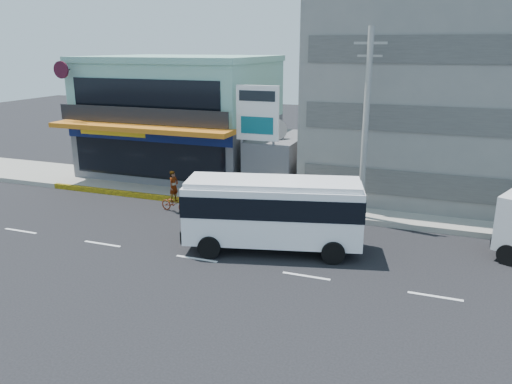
# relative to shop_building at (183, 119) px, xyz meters

# --- Properties ---
(ground) EXTENTS (120.00, 120.00, 0.00)m
(ground) POSITION_rel_shop_building_xyz_m (8.00, -13.95, -4.00)
(ground) COLOR black
(ground) RESTS_ON ground
(sidewalk) EXTENTS (70.00, 5.00, 0.30)m
(sidewalk) POSITION_rel_shop_building_xyz_m (13.00, -4.45, -3.85)
(sidewalk) COLOR gray
(sidewalk) RESTS_ON ground
(shop_building) EXTENTS (12.40, 11.70, 8.00)m
(shop_building) POSITION_rel_shop_building_xyz_m (0.00, 0.00, 0.00)
(shop_building) COLOR #4F5055
(shop_building) RESTS_ON ground
(concrete_building) EXTENTS (16.00, 12.00, 14.00)m
(concrete_building) POSITION_rel_shop_building_xyz_m (18.00, 1.05, 3.00)
(concrete_building) COLOR gray
(concrete_building) RESTS_ON ground
(gap_structure) EXTENTS (3.00, 6.00, 3.50)m
(gap_structure) POSITION_rel_shop_building_xyz_m (8.00, -1.95, -2.25)
(gap_structure) COLOR #4F5055
(gap_structure) RESTS_ON ground
(satellite_dish) EXTENTS (1.50, 1.50, 0.15)m
(satellite_dish) POSITION_rel_shop_building_xyz_m (8.00, -2.95, -0.42)
(satellite_dish) COLOR slate
(satellite_dish) RESTS_ON gap_structure
(billboard) EXTENTS (2.60, 0.18, 6.90)m
(billboard) POSITION_rel_shop_building_xyz_m (7.50, -4.75, 0.93)
(billboard) COLOR gray
(billboard) RESTS_ON ground
(utility_pole_near) EXTENTS (1.60, 0.30, 10.00)m
(utility_pole_near) POSITION_rel_shop_building_xyz_m (14.00, -6.55, 1.15)
(utility_pole_near) COLOR #999993
(utility_pole_near) RESTS_ON ground
(minibus) EXTENTS (8.35, 4.37, 3.34)m
(minibus) POSITION_rel_shop_building_xyz_m (10.83, -11.79, -2.01)
(minibus) COLOR white
(minibus) RESTS_ON ground
(sedan) EXTENTS (4.91, 2.33, 1.62)m
(sedan) POSITION_rel_shop_building_xyz_m (11.36, -10.03, -3.19)
(sedan) COLOR #B9A38D
(sedan) RESTS_ON ground
(motorcycle_rider) EXTENTS (1.94, 0.97, 2.38)m
(motorcycle_rider) POSITION_rel_shop_building_xyz_m (3.85, -8.46, -3.21)
(motorcycle_rider) COLOR #63210E
(motorcycle_rider) RESTS_ON ground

